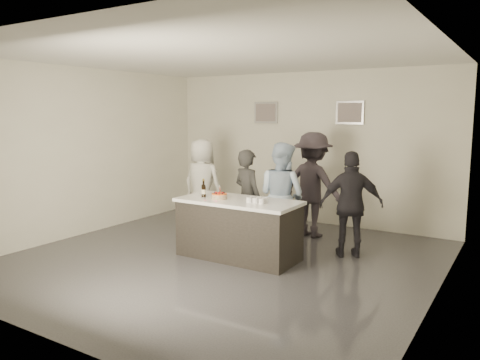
{
  "coord_description": "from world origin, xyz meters",
  "views": [
    {
      "loc": [
        3.84,
        -5.67,
        2.2
      ],
      "look_at": [
        0.0,
        0.5,
        1.15
      ],
      "focal_mm": 35.0,
      "sensor_mm": 36.0,
      "label": 1
    }
  ],
  "objects_px": {
    "person_main_blue": "(282,195)",
    "beer_bottle_a": "(203,187)",
    "person_guest_right": "(351,205)",
    "person_guest_back": "(313,185)",
    "cake": "(219,196)",
    "person_guest_left": "(202,183)",
    "beer_bottle_b": "(204,189)",
    "person_main_black": "(248,197)",
    "bar_counter": "(238,229)"
  },
  "relations": [
    {
      "from": "person_main_black",
      "to": "person_guest_back",
      "type": "distance_m",
      "value": 1.28
    },
    {
      "from": "cake",
      "to": "beer_bottle_a",
      "type": "height_order",
      "value": "beer_bottle_a"
    },
    {
      "from": "cake",
      "to": "person_guest_left",
      "type": "distance_m",
      "value": 1.92
    },
    {
      "from": "beer_bottle_a",
      "to": "person_guest_right",
      "type": "distance_m",
      "value": 2.3
    },
    {
      "from": "person_main_blue",
      "to": "person_guest_right",
      "type": "height_order",
      "value": "person_main_blue"
    },
    {
      "from": "person_guest_right",
      "to": "person_guest_back",
      "type": "relative_size",
      "value": 0.88
    },
    {
      "from": "person_main_black",
      "to": "person_guest_left",
      "type": "height_order",
      "value": "person_guest_left"
    },
    {
      "from": "person_guest_back",
      "to": "bar_counter",
      "type": "bearing_deg",
      "value": 84.33
    },
    {
      "from": "cake",
      "to": "person_main_black",
      "type": "xyz_separation_m",
      "value": [
        0.01,
        0.82,
        -0.14
      ]
    },
    {
      "from": "person_guest_right",
      "to": "person_main_black",
      "type": "bearing_deg",
      "value": -19.79
    },
    {
      "from": "beer_bottle_b",
      "to": "person_guest_back",
      "type": "bearing_deg",
      "value": 61.58
    },
    {
      "from": "person_guest_right",
      "to": "beer_bottle_b",
      "type": "bearing_deg",
      "value": -0.13
    },
    {
      "from": "person_main_blue",
      "to": "person_guest_left",
      "type": "height_order",
      "value": "person_main_blue"
    },
    {
      "from": "person_guest_left",
      "to": "person_guest_right",
      "type": "relative_size",
      "value": 1.05
    },
    {
      "from": "beer_bottle_a",
      "to": "beer_bottle_b",
      "type": "height_order",
      "value": "same"
    },
    {
      "from": "bar_counter",
      "to": "person_guest_left",
      "type": "height_order",
      "value": "person_guest_left"
    },
    {
      "from": "person_main_blue",
      "to": "person_guest_right",
      "type": "bearing_deg",
      "value": -160.53
    },
    {
      "from": "person_guest_right",
      "to": "person_guest_back",
      "type": "distance_m",
      "value": 1.29
    },
    {
      "from": "bar_counter",
      "to": "person_guest_left",
      "type": "bearing_deg",
      "value": 141.9
    },
    {
      "from": "beer_bottle_b",
      "to": "person_guest_right",
      "type": "bearing_deg",
      "value": 27.75
    },
    {
      "from": "cake",
      "to": "beer_bottle_b",
      "type": "height_order",
      "value": "beer_bottle_b"
    },
    {
      "from": "beer_bottle_b",
      "to": "person_main_black",
      "type": "height_order",
      "value": "person_main_black"
    },
    {
      "from": "beer_bottle_a",
      "to": "person_guest_back",
      "type": "distance_m",
      "value": 2.09
    },
    {
      "from": "beer_bottle_a",
      "to": "person_main_black",
      "type": "distance_m",
      "value": 0.84
    },
    {
      "from": "beer_bottle_a",
      "to": "person_main_blue",
      "type": "relative_size",
      "value": 0.15
    },
    {
      "from": "cake",
      "to": "beer_bottle_a",
      "type": "relative_size",
      "value": 0.91
    },
    {
      "from": "person_guest_left",
      "to": "bar_counter",
      "type": "bearing_deg",
      "value": 141.42
    },
    {
      "from": "beer_bottle_a",
      "to": "person_guest_left",
      "type": "xyz_separation_m",
      "value": [
        -0.97,
        1.27,
        -0.18
      ]
    },
    {
      "from": "cake",
      "to": "person_main_blue",
      "type": "xyz_separation_m",
      "value": [
        0.58,
        0.95,
        -0.07
      ]
    },
    {
      "from": "beer_bottle_a",
      "to": "beer_bottle_b",
      "type": "bearing_deg",
      "value": -52.15
    },
    {
      "from": "beer_bottle_b",
      "to": "person_main_black",
      "type": "bearing_deg",
      "value": 69.4
    },
    {
      "from": "person_main_blue",
      "to": "person_guest_left",
      "type": "relative_size",
      "value": 1.01
    },
    {
      "from": "cake",
      "to": "person_guest_right",
      "type": "relative_size",
      "value": 0.14
    },
    {
      "from": "bar_counter",
      "to": "beer_bottle_a",
      "type": "xyz_separation_m",
      "value": [
        -0.66,
        0.0,
        0.58
      ]
    },
    {
      "from": "beer_bottle_a",
      "to": "person_guest_left",
      "type": "bearing_deg",
      "value": 127.32
    },
    {
      "from": "person_main_blue",
      "to": "bar_counter",
      "type": "bearing_deg",
      "value": 85.14
    },
    {
      "from": "person_main_blue",
      "to": "beer_bottle_a",
      "type": "bearing_deg",
      "value": 55.97
    },
    {
      "from": "person_main_black",
      "to": "person_main_blue",
      "type": "xyz_separation_m",
      "value": [
        0.56,
        0.14,
        0.06
      ]
    },
    {
      "from": "beer_bottle_a",
      "to": "beer_bottle_b",
      "type": "xyz_separation_m",
      "value": [
        0.08,
        -0.1,
        0.0
      ]
    },
    {
      "from": "beer_bottle_b",
      "to": "person_guest_left",
      "type": "distance_m",
      "value": 1.73
    },
    {
      "from": "bar_counter",
      "to": "beer_bottle_b",
      "type": "xyz_separation_m",
      "value": [
        -0.58,
        -0.1,
        0.58
      ]
    },
    {
      "from": "beer_bottle_b",
      "to": "person_main_blue",
      "type": "bearing_deg",
      "value": 47.5
    },
    {
      "from": "person_guest_left",
      "to": "person_guest_right",
      "type": "height_order",
      "value": "person_guest_left"
    },
    {
      "from": "cake",
      "to": "person_guest_back",
      "type": "relative_size",
      "value": 0.13
    },
    {
      "from": "bar_counter",
      "to": "person_main_black",
      "type": "relative_size",
      "value": 1.16
    },
    {
      "from": "person_main_blue",
      "to": "person_guest_back",
      "type": "distance_m",
      "value": 0.94
    },
    {
      "from": "bar_counter",
      "to": "cake",
      "type": "relative_size",
      "value": 7.9
    },
    {
      "from": "bar_counter",
      "to": "cake",
      "type": "height_order",
      "value": "cake"
    },
    {
      "from": "bar_counter",
      "to": "beer_bottle_b",
      "type": "height_order",
      "value": "beer_bottle_b"
    },
    {
      "from": "cake",
      "to": "beer_bottle_a",
      "type": "xyz_separation_m",
      "value": [
        -0.37,
        0.1,
        0.09
      ]
    }
  ]
}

